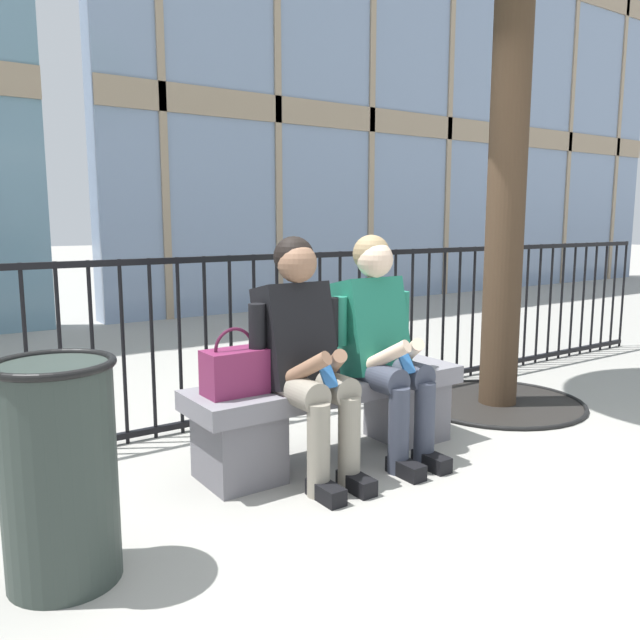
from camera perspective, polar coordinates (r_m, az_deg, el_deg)
ground_plane at (r=3.62m, az=0.92°, el=-12.02°), size 60.00×60.00×0.00m
stone_bench at (r=3.53m, az=0.93°, el=-7.91°), size 1.60×0.44×0.45m
seated_person_with_phone at (r=3.20m, az=-1.35°, el=-2.69°), size 0.52×0.66×1.21m
seated_person_companion at (r=3.49m, az=5.50°, el=-1.74°), size 0.52×0.66×1.21m
handbag_on_bench at (r=3.16m, az=-7.59°, el=-4.48°), size 0.30×0.18×0.33m
plaza_railing at (r=4.16m, az=-5.82°, el=-1.48°), size 8.54×0.04×1.07m
trash_can at (r=2.51m, az=-22.15°, el=-12.20°), size 0.43×0.43×0.82m
building_facade_right at (r=11.94m, az=10.91°, el=24.45°), size 11.71×0.43×9.00m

